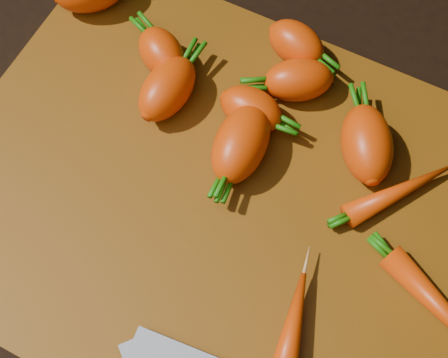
% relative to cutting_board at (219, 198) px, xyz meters
% --- Properties ---
extents(ground, '(2.00, 2.00, 0.01)m').
position_rel_cutting_board_xyz_m(ground, '(0.00, 0.00, -0.01)').
color(ground, black).
extents(cutting_board, '(0.50, 0.40, 0.01)m').
position_rel_cutting_board_xyz_m(cutting_board, '(0.00, 0.00, 0.00)').
color(cutting_board, '#5F3509').
rests_on(cutting_board, ground).
extents(carrot_1, '(0.07, 0.06, 0.04)m').
position_rel_cutting_board_xyz_m(carrot_1, '(-0.11, 0.10, 0.03)').
color(carrot_1, '#EF4309').
rests_on(carrot_1, cutting_board).
extents(carrot_2, '(0.05, 0.09, 0.05)m').
position_rel_cutting_board_xyz_m(carrot_2, '(-0.00, 0.05, 0.03)').
color(carrot_2, '#EF4309').
rests_on(carrot_2, cutting_board).
extents(carrot_3, '(0.05, 0.08, 0.04)m').
position_rel_cutting_board_xyz_m(carrot_3, '(-0.09, 0.07, 0.03)').
color(carrot_3, '#EF4309').
rests_on(carrot_3, cutting_board).
extents(carrot_4, '(0.08, 0.07, 0.04)m').
position_rel_cutting_board_xyz_m(carrot_4, '(0.02, 0.13, 0.03)').
color(carrot_4, '#EF4309').
rests_on(carrot_4, cutting_board).
extents(carrot_5, '(0.07, 0.05, 0.04)m').
position_rel_cutting_board_xyz_m(carrot_5, '(-0.00, 0.17, 0.03)').
color(carrot_5, '#EF4309').
rests_on(carrot_5, cutting_board).
extents(carrot_6, '(0.08, 0.09, 0.05)m').
position_rel_cutting_board_xyz_m(carrot_6, '(0.10, 0.10, 0.03)').
color(carrot_6, '#EF4309').
rests_on(carrot_6, cutting_board).
extents(carrot_7, '(0.08, 0.10, 0.02)m').
position_rel_cutting_board_xyz_m(carrot_7, '(0.14, 0.07, 0.02)').
color(carrot_7, '#EF4309').
rests_on(carrot_7, cutting_board).
extents(carrot_9, '(0.05, 0.12, 0.03)m').
position_rel_cutting_board_xyz_m(carrot_9, '(0.11, -0.09, 0.02)').
color(carrot_9, '#EF4309').
rests_on(carrot_9, cutting_board).
extents(carrot_10, '(0.06, 0.04, 0.04)m').
position_rel_cutting_board_xyz_m(carrot_10, '(-0.01, 0.08, 0.03)').
color(carrot_10, '#EF4309').
rests_on(carrot_10, cutting_board).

